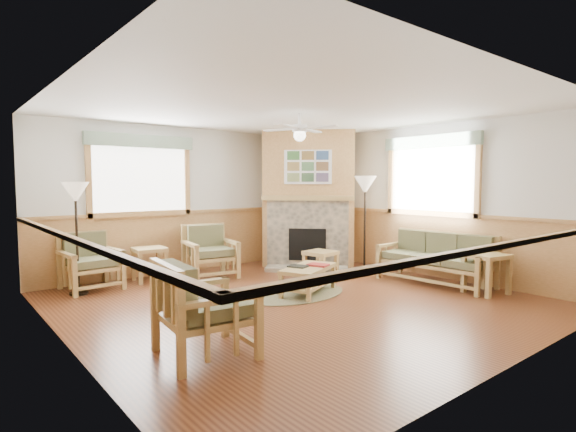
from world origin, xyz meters
TOP-DOWN VIEW (x-y plane):
  - floor at (0.00, 0.00)m, footprint 6.00×6.00m
  - ceiling at (0.00, 0.00)m, footprint 6.00×6.00m
  - wall_back at (0.00, 3.00)m, footprint 6.00×0.02m
  - wall_front at (0.00, -3.00)m, footprint 6.00×0.02m
  - wall_left at (-3.00, 0.00)m, footprint 0.02×6.00m
  - wall_right at (3.00, 0.00)m, footprint 0.02×6.00m
  - wainscot at (0.00, 0.00)m, footprint 6.00×6.00m
  - fireplace at (2.05, 2.05)m, footprint 3.11×3.11m
  - window_back at (-1.10, 2.96)m, footprint 1.90×0.16m
  - window_right at (2.96, -0.20)m, footprint 0.16×1.90m
  - ceiling_fan at (0.30, 0.30)m, footprint 1.59×1.59m
  - sofa at (2.47, -0.62)m, footprint 1.87×0.86m
  - armchair_back_left at (-2.09, 2.55)m, footprint 0.85×0.85m
  - armchair_back_right at (-0.16, 2.21)m, footprint 0.94×0.94m
  - armchair_left at (-2.00, -0.99)m, footprint 0.92×0.92m
  - coffee_table at (0.39, 0.20)m, footprint 1.15×0.90m
  - end_table_chairs at (-1.14, 2.55)m, footprint 0.56×0.54m
  - end_table_sofa at (2.49, -1.49)m, footprint 0.63×0.61m
  - footstool at (1.49, 1.10)m, footprint 0.58×0.58m
  - braided_rug at (0.21, 0.33)m, footprint 2.22×2.22m
  - floor_lamp_left at (-2.33, 2.35)m, footprint 0.43×0.43m
  - floor_lamp_right at (2.31, 0.78)m, footprint 0.53×0.53m
  - book_red at (0.54, 0.15)m, footprint 0.32×0.36m
  - book_dark at (0.24, 0.27)m, footprint 0.29×0.32m

SIDE VIEW (x-z plane):
  - floor at x=0.00m, z-range -0.01..0.00m
  - braided_rug at x=0.21m, z-range 0.00..0.01m
  - coffee_table at x=0.39m, z-range 0.00..0.41m
  - footstool at x=1.49m, z-range 0.00..0.44m
  - end_table_chairs at x=-1.14m, z-range 0.00..0.58m
  - end_table_sofa at x=2.49m, z-range 0.00..0.61m
  - sofa at x=2.47m, z-range 0.00..0.84m
  - book_dark at x=0.24m, z-range 0.43..0.45m
  - book_red at x=0.54m, z-range 0.43..0.46m
  - armchair_back_left at x=-2.09m, z-range 0.00..0.89m
  - armchair_back_right at x=-0.16m, z-range 0.00..0.92m
  - armchair_left at x=-2.00m, z-range 0.00..0.93m
  - wainscot at x=0.00m, z-range 0.00..1.10m
  - floor_lamp_left at x=-2.33m, z-range 0.00..1.70m
  - floor_lamp_right at x=2.31m, z-range 0.00..1.81m
  - wall_back at x=0.00m, z-range 0.00..2.70m
  - wall_front at x=0.00m, z-range 0.00..2.70m
  - wall_left at x=-3.00m, z-range 0.00..2.70m
  - wall_right at x=3.00m, z-range 0.00..2.70m
  - fireplace at x=2.05m, z-range 0.00..2.70m
  - window_back at x=-1.10m, z-range 1.78..3.28m
  - window_right at x=2.96m, z-range 1.78..3.28m
  - ceiling_fan at x=0.30m, z-range 2.48..2.84m
  - ceiling at x=0.00m, z-range 2.70..2.71m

